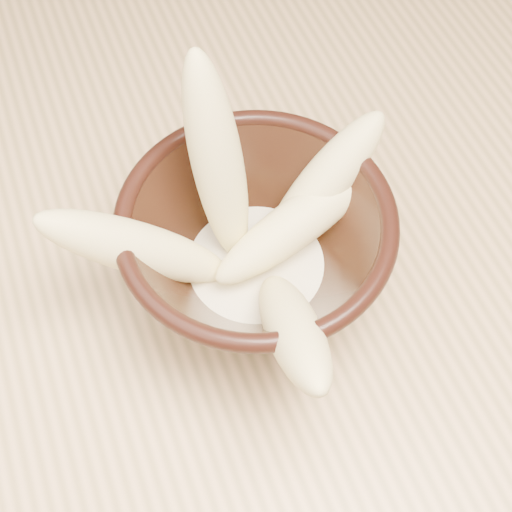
% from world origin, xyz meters
% --- Properties ---
extents(table, '(1.20, 0.80, 0.75)m').
position_xyz_m(table, '(0.00, 0.00, 0.67)').
color(table, '#E3B57D').
rests_on(table, ground).
extents(bowl, '(0.20, 0.20, 0.11)m').
position_xyz_m(bowl, '(0.09, -0.13, 0.81)').
color(bowl, black).
rests_on(bowl, table).
extents(milk_puddle, '(0.11, 0.11, 0.02)m').
position_xyz_m(milk_puddle, '(0.09, -0.13, 0.79)').
color(milk_puddle, beige).
rests_on(milk_puddle, bowl).
extents(banana_upright, '(0.04, 0.09, 0.17)m').
position_xyz_m(banana_upright, '(0.08, -0.08, 0.87)').
color(banana_upright, '#F7EB92').
rests_on(banana_upright, bowl).
extents(banana_left, '(0.15, 0.07, 0.12)m').
position_xyz_m(banana_left, '(0.01, -0.11, 0.84)').
color(banana_left, '#F7EB92').
rests_on(banana_left, bowl).
extents(banana_right, '(0.13, 0.07, 0.11)m').
position_xyz_m(banana_right, '(0.15, -0.10, 0.83)').
color(banana_right, '#F7EB92').
rests_on(banana_right, bowl).
extents(banana_across, '(0.16, 0.08, 0.06)m').
position_xyz_m(banana_across, '(0.13, -0.12, 0.82)').
color(banana_across, '#F7EB92').
rests_on(banana_across, bowl).
extents(banana_front, '(0.06, 0.15, 0.12)m').
position_xyz_m(banana_front, '(0.09, -0.20, 0.83)').
color(banana_front, '#F7EB92').
rests_on(banana_front, bowl).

